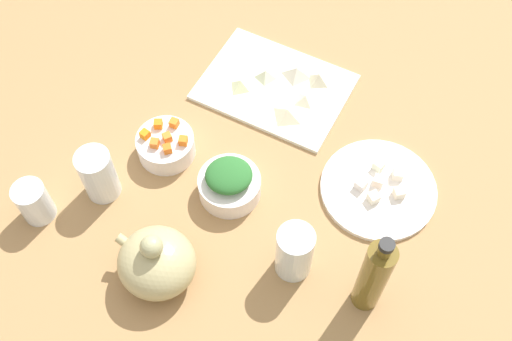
{
  "coord_description": "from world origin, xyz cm",
  "views": [
    {
      "loc": [
        -33.97,
        60.03,
        120.51
      ],
      "look_at": [
        0.0,
        0.0,
        8.0
      ],
      "focal_mm": 43.27,
      "sensor_mm": 36.0,
      "label": 1
    }
  ],
  "objects": [
    {
      "name": "tofu_cube_1",
      "position": [
        -28.71,
        -11.7,
        5.3
      ],
      "size": [
        3.1,
        3.1,
        2.2
      ],
      "primitive_type": "cube",
      "rotation": [
        0.0,
        0.0,
        0.71
      ],
      "color": "#F4E7CC",
      "rests_on": "plate_tofu"
    },
    {
      "name": "tofu_cube_0",
      "position": [
        -24.4,
        -7.91,
        5.3
      ],
      "size": [
        3.05,
        3.05,
        2.2
      ],
      "primitive_type": "cube",
      "rotation": [
        0.0,
        0.0,
        2.56
      ],
      "color": "white",
      "rests_on": "plate_tofu"
    },
    {
      "name": "drinking_glass_2",
      "position": [
        -16.25,
        13.49,
        9.77
      ],
      "size": [
        7.44,
        7.44,
        13.55
      ],
      "primitive_type": "cylinder",
      "color": "white",
      "rests_on": "tabletop"
    },
    {
      "name": "dumpling_3",
      "position": [
        2.24,
        -18.74,
        5.29
      ],
      "size": [
        6.35,
        6.23,
        2.57
      ],
      "primitive_type": "pyramid",
      "rotation": [
        0.0,
        0.0,
        3.0
      ],
      "color": "beige",
      "rests_on": "cutting_board"
    },
    {
      "name": "tofu_cube_2",
      "position": [
        -22.11,
        -16.0,
        5.3
      ],
      "size": [
        2.66,
        2.66,
        2.2
      ],
      "primitive_type": "cube",
      "rotation": [
        0.0,
        0.0,
        2.9
      ],
      "color": "white",
      "rests_on": "plate_tofu"
    },
    {
      "name": "bowl_carrots",
      "position": [
        21.53,
        3.0,
        5.67
      ],
      "size": [
        12.96,
        12.96,
        5.35
      ],
      "primitive_type": "cylinder",
      "color": "white",
      "rests_on": "tabletop"
    },
    {
      "name": "teapot",
      "position": [
        6.27,
        28.27,
        8.94
      ],
      "size": [
        17.15,
        15.14,
        15.36
      ],
      "color": "tan",
      "rests_on": "tabletop"
    },
    {
      "name": "dumpling_5",
      "position": [
        0.58,
        -31.69,
        5.4
      ],
      "size": [
        5.09,
        5.07,
        2.8
      ],
      "primitive_type": "pyramid",
      "rotation": [
        0.0,
        0.0,
        2.93
      ],
      "color": "beige",
      "rests_on": "cutting_board"
    },
    {
      "name": "bowl_greens",
      "position": [
        3.73,
        4.96,
        5.62
      ],
      "size": [
        13.54,
        13.54,
        5.25
      ],
      "primitive_type": "cylinder",
      "color": "white",
      "rests_on": "tabletop"
    },
    {
      "name": "tofu_cube_4",
      "position": [
        -26.67,
        -15.88,
        5.3
      ],
      "size": [
        2.88,
        2.88,
        2.2
      ],
      "primitive_type": "cube",
      "rotation": [
        0.0,
        0.0,
        1.97
      ],
      "color": "white",
      "rests_on": "plate_tofu"
    },
    {
      "name": "carrot_cube_4",
      "position": [
        20.78,
        2.82,
        9.25
      ],
      "size": [
        2.5,
        2.5,
        1.8
      ],
      "primitive_type": "cube",
      "rotation": [
        0.0,
        0.0,
        2.56
      ],
      "color": "orange",
      "rests_on": "bowl_carrots"
    },
    {
      "name": "plate_tofu",
      "position": [
        -24.29,
        -11.4,
        3.6
      ],
      "size": [
        25.37,
        25.37,
        1.2
      ],
      "primitive_type": "cylinder",
      "color": "white",
      "rests_on": "tabletop"
    },
    {
      "name": "dumpling_4",
      "position": [
        6.08,
        -30.72,
        5.37
      ],
      "size": [
        6.61,
        6.36,
        2.74
      ],
      "primitive_type": "pyramid",
      "rotation": [
        0.0,
        0.0,
        0.26
      ],
      "color": "beige",
      "rests_on": "cutting_board"
    },
    {
      "name": "tofu_cube_3",
      "position": [
        -20.7,
        -9.57,
        5.3
      ],
      "size": [
        2.69,
        2.69,
        2.2
      ],
      "primitive_type": "cube",
      "rotation": [
        0.0,
        0.0,
        2.88
      ],
      "color": "white",
      "rests_on": "plate_tofu"
    },
    {
      "name": "drinking_glass_1",
      "position": [
        36.48,
        29.37,
        7.9
      ],
      "size": [
        6.84,
        6.84,
        9.79
      ],
      "primitive_type": "cylinder",
      "color": "white",
      "rests_on": "tabletop"
    },
    {
      "name": "dumpling_0",
      "position": [
        0.62,
        -24.84,
        5.0
      ],
      "size": [
        5.73,
        5.83,
        2.01
      ],
      "primitive_type": "pyramid",
      "rotation": [
        0.0,
        0.0,
        4.13
      ],
      "color": "beige",
      "rests_on": "cutting_board"
    },
    {
      "name": "tabletop",
      "position": [
        0.0,
        0.0,
        1.5
      ],
      "size": [
        190.0,
        190.0,
        3.0
      ],
      "primitive_type": "cube",
      "color": "#A37A4C",
      "rests_on": "ground"
    },
    {
      "name": "carrot_cube_2",
      "position": [
        24.51,
        0.83,
        9.25
      ],
      "size": [
        2.46,
        2.46,
        1.8
      ],
      "primitive_type": "cube",
      "rotation": [
        0.0,
        0.0,
        0.52
      ],
      "color": "orange",
      "rests_on": "bowl_carrots"
    },
    {
      "name": "tofu_cube_5",
      "position": [
        -23.71,
        -12.26,
        5.3
      ],
      "size": [
        2.55,
        2.55,
        2.2
      ],
      "primitive_type": "cube",
      "rotation": [
        0.0,
        0.0,
        0.17
      ],
      "color": "#FBE4CE",
      "rests_on": "plate_tofu"
    },
    {
      "name": "carrot_cube_0",
      "position": [
        22.28,
        5.48,
        9.25
      ],
      "size": [
        2.3,
        2.3,
        1.8
      ],
      "primitive_type": "cube",
      "rotation": [
        0.0,
        0.0,
        1.91
      ],
      "color": "orange",
      "rests_on": "bowl_carrots"
    },
    {
      "name": "carrot_cube_6",
      "position": [
        25.48,
        4.58,
        9.25
      ],
      "size": [
        2.0,
        2.0,
        1.8
      ],
      "primitive_type": "cube",
      "rotation": [
        0.0,
        0.0,
        3.02
      ],
      "color": "orange",
      "rests_on": "bowl_carrots"
    },
    {
      "name": "carrot_cube_1",
      "position": [
        21.58,
        -1.15,
        9.25
      ],
      "size": [
        2.01,
        2.01,
        1.8
      ],
      "primitive_type": "cube",
      "rotation": [
        0.0,
        0.0,
        0.13
      ],
      "color": "orange",
      "rests_on": "bowl_carrots"
    },
    {
      "name": "cutting_board",
      "position": [
        9.16,
        -25.39,
        3.5
      ],
      "size": [
        35.25,
        26.51,
        1.0
      ],
      "primitive_type": "cube",
      "rotation": [
        0.0,
        0.0,
        0.03
      ],
      "color": "silver",
      "rests_on": "tabletop"
    },
    {
      "name": "carrot_cube_5",
      "position": [
        17.24,
        1.85,
        9.25
      ],
      "size": [
        2.35,
        2.35,
        1.8
      ],
      "primitive_type": "cube",
      "rotation": [
        0.0,
        0.0,
        1.96
      ],
      "color": "orange",
      "rests_on": "bowl_carrots"
    },
    {
      "name": "carrot_cube_3",
      "position": [
        19.07,
        5.31,
        9.25
      ],
      "size": [
        2.55,
        2.55,
        1.8
      ],
      "primitive_type": "cube",
      "rotation": [
        0.0,
        0.0,
        2.36
      ],
      "color": "orange",
      "rests_on": "bowl_carrots"
    },
    {
      "name": "drinking_glass_0",
      "position": [
        28.01,
        18.02,
        9.48
      ],
      "size": [
        7.46,
        7.46,
        12.97
      ],
      "primitive_type": "cylinder",
      "color": "white",
      "rests_on": "tabletop"
    },
    {
      "name": "dumpling_2",
      "position": [
        12.29,
        -26.39,
        5.29
      ],
      "size": [
        5.29,
        5.16,
        2.59
      ],
      "primitive_type": "pyramid",
      "rotation": [
        0.0,
        0.0,
        0.4
      ],
      "color": "beige",
      "rests_on": "cutting_board"
    },
    {
      "name": "bottle_1",
      "position": [
        -31.82,
        12.54,
        14.31
      ],
      "size": [
        5.41,
        5.41,
        25.41
      ],
      "color": "brown",
      "rests_on": "tabletop"
    },
    {
      "name": "dumpling_1",
      "position": [
        16.14,
        -20.88,
        5.25
      ],
      "size": [
        4.32,
        4.84,
        2.51
      ],
      "primitive_type": "pyramid",
      "rotation": [
        0.0,
        0.0,
        1.48
      ],
      "color": "beige",
      "rests_on": "cutting_board"
    },
    {
      "name": "chopped_greens_mound",
      "position": [
        3.73,
        4.96,
        10.12
      ],
      "size": [
        13.59,
        13.44,
        3.75
      ],
      "primitive_type": "ellipsoid",
      "rotation": [
        0.0,
        0.0,
        0.61
      ],
      "color": "#2B6B2D",
      "rests_on": "bowl_greens"
    }
  ]
}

